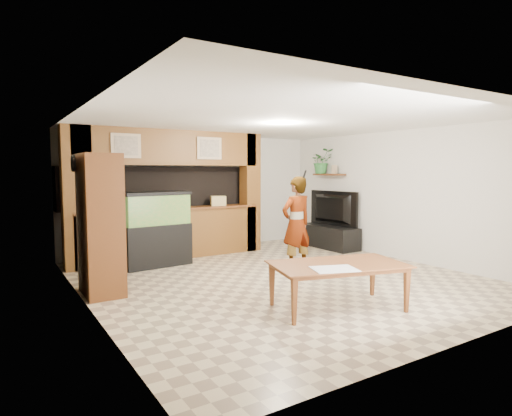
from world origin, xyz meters
TOP-DOWN VIEW (x-y plane):
  - floor at (0.00, 0.00)m, footprint 6.50×6.50m
  - ceiling at (0.00, 0.00)m, footprint 6.50×6.50m
  - wall_back at (0.00, 3.25)m, footprint 6.00×0.00m
  - wall_left at (-3.00, 0.00)m, footprint 0.00×6.50m
  - wall_right at (3.00, 0.00)m, footprint 0.00×6.50m
  - partition at (-0.95, 2.64)m, footprint 4.20×0.99m
  - wall_clock at (-2.97, 1.00)m, footprint 0.05×0.25m
  - wall_shelf at (2.85, 1.95)m, footprint 0.25×0.90m
  - pantry_cabinet at (-2.70, 0.61)m, footprint 0.51×0.83m
  - trash_can at (-2.63, 0.41)m, footprint 0.30×0.30m
  - aquarium at (-1.41, 1.95)m, footprint 1.26×0.47m
  - tv_stand at (2.65, 1.70)m, footprint 0.56×1.54m
  - television at (2.65, 1.70)m, footprint 0.31×1.41m
  - photo_frame at (2.85, 1.76)m, footprint 0.05×0.15m
  - potted_plant at (2.82, 2.19)m, footprint 0.64×0.59m
  - person at (0.59, 0.27)m, footprint 0.63×0.43m
  - microphone at (0.64, 0.11)m, footprint 0.03×0.09m
  - dining_table at (-0.27, -1.75)m, footprint 1.89×1.36m
  - newspaper_a at (-0.54, -1.94)m, footprint 0.63×0.54m
  - counter_box at (0.15, 2.45)m, footprint 0.36×0.29m

SIDE VIEW (x-z plane):
  - floor at x=0.00m, z-range 0.00..0.00m
  - tv_stand at x=2.65m, z-range 0.00..0.51m
  - trash_can at x=-2.63m, z-range 0.00..0.54m
  - dining_table at x=-0.27m, z-range 0.00..0.60m
  - newspaper_a at x=-0.54m, z-range 0.60..0.61m
  - aquarium at x=-1.41m, z-range -0.02..1.39m
  - person at x=0.59m, z-range 0.00..1.69m
  - television at x=2.65m, z-range 0.51..1.32m
  - pantry_cabinet at x=-2.70m, z-range 0.00..2.03m
  - counter_box at x=0.15m, z-range 1.04..1.25m
  - wall_back at x=0.00m, z-range -1.70..4.30m
  - wall_left at x=-3.00m, z-range -1.95..4.55m
  - wall_right at x=3.00m, z-range -1.95..4.55m
  - partition at x=-0.95m, z-range 0.01..2.61m
  - wall_shelf at x=2.85m, z-range 1.68..1.72m
  - microphone at x=0.64m, z-range 1.66..1.81m
  - photo_frame at x=2.85m, z-range 1.72..1.92m
  - wall_clock at x=-2.97m, z-range 1.77..2.02m
  - potted_plant at x=2.82m, z-range 1.72..2.32m
  - ceiling at x=0.00m, z-range 2.60..2.60m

